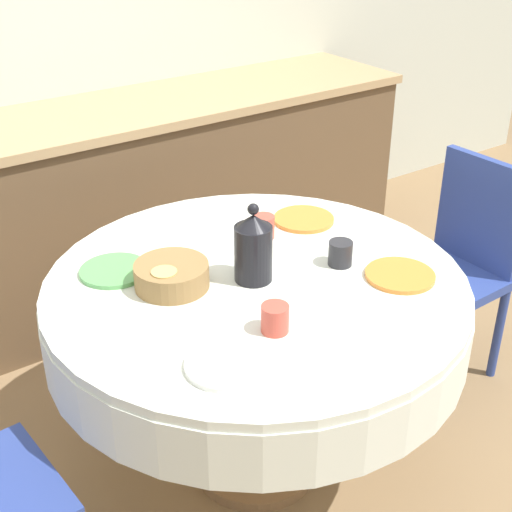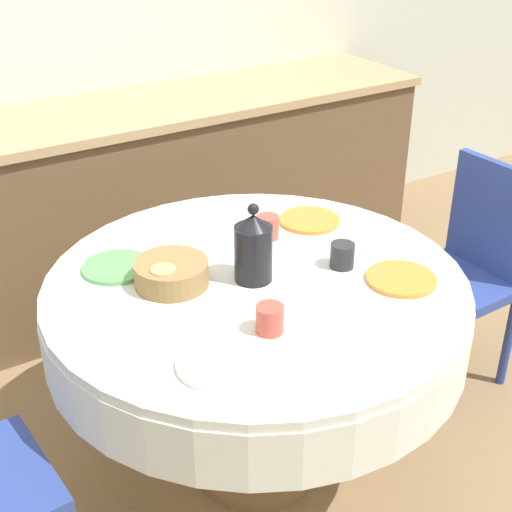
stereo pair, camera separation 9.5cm
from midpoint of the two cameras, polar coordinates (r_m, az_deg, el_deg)
ground_plane at (r=2.64m, az=1.08°, el=-16.32°), size 12.00×12.00×0.00m
wall_back at (r=3.42m, az=-14.92°, el=18.28°), size 7.00×0.05×2.60m
kitchen_counter at (r=3.36m, az=-11.31°, el=3.55°), size 3.24×0.64×0.94m
dining_table at (r=2.23m, az=1.23°, el=-4.63°), size 1.30×1.30×0.76m
chair_left at (r=2.91m, az=17.44°, el=-0.67°), size 0.41×0.41×0.90m
plate_near_left at (r=1.80m, az=-1.54°, el=-8.62°), size 0.21×0.21×0.01m
cup_near_left at (r=1.91m, az=2.54°, el=-5.08°), size 0.08×0.08×0.08m
plate_near_right at (r=2.21m, az=12.76°, el=-1.82°), size 0.21×0.21×0.01m
cup_near_right at (r=2.24m, az=8.13°, el=0.04°), size 0.08×0.08×0.08m
plate_far_left at (r=2.25m, az=-9.93°, el=-0.89°), size 0.21×0.21×0.01m
cup_far_left at (r=2.09m, az=-6.09°, el=-1.99°), size 0.08×0.08×0.08m
plate_far_right at (r=2.52m, az=5.40°, el=2.85°), size 0.21×0.21×0.01m
cup_far_right at (r=2.39m, az=2.07°, el=2.32°), size 0.08×0.08×0.08m
coffee_carafe at (r=2.11m, az=1.07°, el=0.64°), size 0.12×0.12×0.25m
bread_basket at (r=2.13m, az=-5.51°, el=-1.40°), size 0.22×0.22×0.07m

